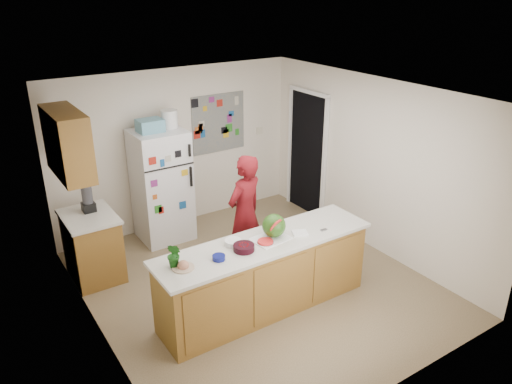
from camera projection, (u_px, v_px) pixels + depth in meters
floor at (256, 284)px, 6.57m from camera, size 4.00×4.50×0.02m
wall_back at (177, 148)px, 7.81m from camera, size 4.00×0.02×2.50m
wall_left at (91, 240)px, 5.06m from camera, size 0.02×4.50×2.50m
wall_right at (374, 165)px, 7.09m from camera, size 0.02×4.50×2.50m
ceiling at (256, 94)px, 5.58m from camera, size 4.00×4.50×0.02m
doorway at (307, 154)px, 8.29m from camera, size 0.03×0.85×2.04m
peninsula_base at (265, 277)px, 5.91m from camera, size 2.60×0.62×0.88m
peninsula_top at (265, 243)px, 5.73m from camera, size 2.68×0.70×0.04m
side_counter_base at (93, 247)px, 6.58m from camera, size 0.60×0.80×0.86m
side_counter_top at (88, 217)px, 6.40m from camera, size 0.64×0.84×0.04m
upper_cabinets at (67, 143)px, 5.90m from camera, size 0.35×1.00×0.80m
refrigerator at (162, 186)px, 7.45m from camera, size 0.75×0.70×1.70m
fridge_top_bin at (150, 126)px, 7.03m from camera, size 0.35×0.28×0.18m
photo_collage at (218, 123)px, 8.06m from camera, size 0.95×0.01×0.95m
person at (245, 214)px, 6.63m from camera, size 0.69×0.55×1.64m
blender_appliance at (87, 198)px, 6.44m from camera, size 0.14×0.14×0.38m
cutting_board at (270, 239)px, 5.76m from camera, size 0.45×0.36×0.01m
watermelon at (274, 226)px, 5.75m from camera, size 0.28×0.28×0.28m
watermelon_slice at (265, 242)px, 5.66m from camera, size 0.18×0.18×0.02m
cherry_bowl at (244, 248)px, 5.51m from camera, size 0.28×0.28×0.07m
white_bowl at (233, 242)px, 5.63m from camera, size 0.22×0.22×0.06m
cobalt_bowl at (219, 258)px, 5.33m from camera, size 0.15×0.15×0.05m
plate at (183, 268)px, 5.18m from camera, size 0.28×0.28×0.02m
paper_towel at (300, 233)px, 5.89m from camera, size 0.23×0.22×0.02m
keys at (324, 230)px, 5.97m from camera, size 0.08×0.04×0.01m
potted_plant at (174, 255)px, 5.14m from camera, size 0.17×0.19×0.29m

